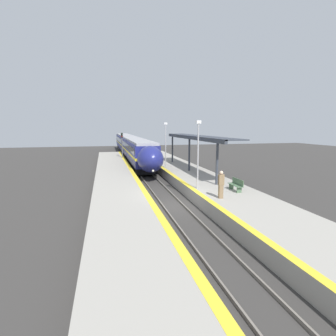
% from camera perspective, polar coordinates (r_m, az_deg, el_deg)
% --- Properties ---
extents(ground_plane, '(120.00, 120.00, 0.00)m').
position_cam_1_polar(ground_plane, '(18.61, 1.06, -8.33)').
color(ground_plane, '#383533').
extents(rail_left, '(0.08, 90.00, 0.15)m').
position_cam_1_polar(rail_left, '(18.43, -1.13, -8.27)').
color(rail_left, slate).
rests_on(rail_left, ground_plane).
extents(rail_right, '(0.08, 90.00, 0.15)m').
position_cam_1_polar(rail_right, '(18.78, 3.20, -7.95)').
color(rail_right, slate).
rests_on(rail_right, ground_plane).
extents(train, '(2.78, 45.37, 3.79)m').
position_cam_1_polar(train, '(47.42, -8.20, 4.85)').
color(train, black).
rests_on(train, ground_plane).
extents(platform_right, '(4.67, 64.00, 0.92)m').
position_cam_1_polar(platform_right, '(19.82, 12.25, -6.07)').
color(platform_right, '#9E998E').
rests_on(platform_right, ground_plane).
extents(platform_left, '(3.86, 64.00, 0.92)m').
position_cam_1_polar(platform_left, '(17.94, -10.07, -7.61)').
color(platform_left, '#9E998E').
rests_on(platform_left, ground_plane).
extents(platform_bench, '(0.44, 1.59, 0.89)m').
position_cam_1_polar(platform_bench, '(19.68, 14.64, -3.48)').
color(platform_bench, '#4C6B4C').
rests_on(platform_bench, platform_right).
extents(person_waiting, '(0.36, 0.24, 1.82)m').
position_cam_1_polar(person_waiting, '(17.31, 11.47, -3.43)').
color(person_waiting, '#7F6647').
rests_on(person_waiting, platform_right).
extents(railway_signal, '(0.28, 0.28, 4.62)m').
position_cam_1_polar(railway_signal, '(39.95, -9.96, 4.95)').
color(railway_signal, '#59595E').
rests_on(railway_signal, ground_plane).
extents(lamppost_near, '(0.36, 0.20, 5.08)m').
position_cam_1_polar(lamppost_near, '(19.51, 6.56, 3.94)').
color(lamppost_near, '#9E9EA3').
rests_on(lamppost_near, platform_right).
extents(lamppost_mid, '(0.36, 0.20, 5.08)m').
position_cam_1_polar(lamppost_mid, '(29.59, -0.53, 5.71)').
color(lamppost_mid, '#9E9EA3').
rests_on(lamppost_mid, platform_right).
extents(station_canopy, '(2.02, 17.07, 3.69)m').
position_cam_1_polar(station_canopy, '(27.80, 5.84, 6.53)').
color(station_canopy, '#333842').
rests_on(station_canopy, platform_right).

